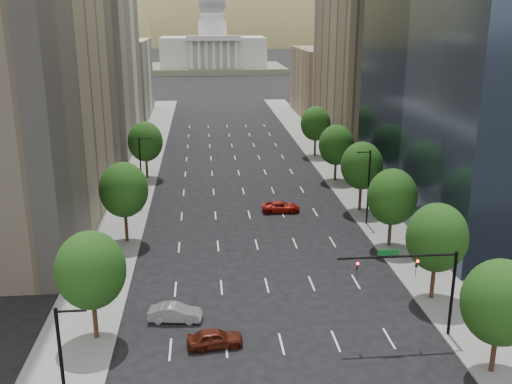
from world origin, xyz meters
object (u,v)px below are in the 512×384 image
object	(u,v)px
capitol	(213,51)
car_red_far	(281,207)
car_maroon	(215,338)
traffic_signal	(422,276)
car_silver	(175,313)

from	to	relation	value
capitol	car_red_far	xyz separation A→B (m)	(4.06, -189.09, -7.92)
car_maroon	car_red_far	bearing A→B (deg)	-23.11
traffic_signal	car_silver	world-z (taller)	traffic_signal
traffic_signal	car_maroon	bearing A→B (deg)	179.68
car_maroon	car_silver	bearing A→B (deg)	29.98
traffic_signal	capitol	xyz separation A→B (m)	(-10.53, 219.71, 3.40)
capitol	car_silver	bearing A→B (deg)	-92.15
car_maroon	car_silver	xyz separation A→B (m)	(-3.10, 4.19, -0.00)
capitol	car_silver	distance (m)	215.73
traffic_signal	capitol	distance (m)	219.99
car_red_far	car_silver	bearing A→B (deg)	156.78
capitol	car_red_far	world-z (taller)	capitol
traffic_signal	car_red_far	distance (m)	31.62
traffic_signal	car_red_far	world-z (taller)	traffic_signal
capitol	traffic_signal	bearing A→B (deg)	-87.26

